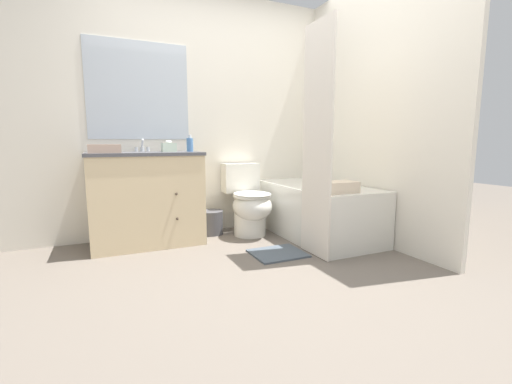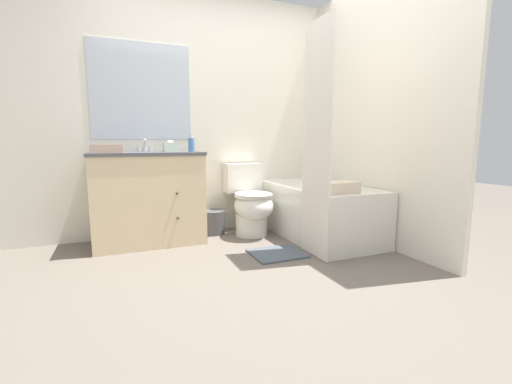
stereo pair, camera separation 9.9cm
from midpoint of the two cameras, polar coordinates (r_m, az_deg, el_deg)
ground_plane at (r=2.54m, az=4.41°, el=-14.09°), size 14.00×14.00×0.00m
wall_back at (r=3.80m, az=-6.24°, el=12.57°), size 8.00×0.06×2.50m
wall_right at (r=3.70m, az=17.43°, el=12.33°), size 0.05×2.52×2.50m
vanity_cabinet at (r=3.40m, az=-16.68°, el=-0.83°), size 1.02×0.56×0.88m
sink_faucet at (r=3.55m, az=-17.31°, el=7.03°), size 0.14×0.12×0.12m
toilet at (r=3.57m, az=-0.09°, el=-1.92°), size 0.39×0.65×0.74m
bathtub at (r=3.58m, az=11.21°, el=-3.09°), size 0.72×1.38×0.53m
shower_curtain at (r=2.88m, az=11.06°, el=8.14°), size 0.01×0.41×1.92m
wastebasket at (r=3.67m, az=-6.32°, el=-5.01°), size 0.24×0.24×0.25m
tissue_box at (r=3.39m, az=-13.26°, el=7.30°), size 0.13×0.12×0.11m
soap_dispenser at (r=3.41m, az=-9.90°, el=7.84°), size 0.06×0.06×0.16m
hand_towel_folded at (r=3.20m, az=-22.86°, el=6.69°), size 0.26×0.12×0.07m
bath_towel_folded at (r=3.04m, az=14.45°, el=0.76°), size 0.32×0.21×0.10m
bath_mat at (r=3.03m, az=4.51°, el=-10.19°), size 0.45×0.39×0.02m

